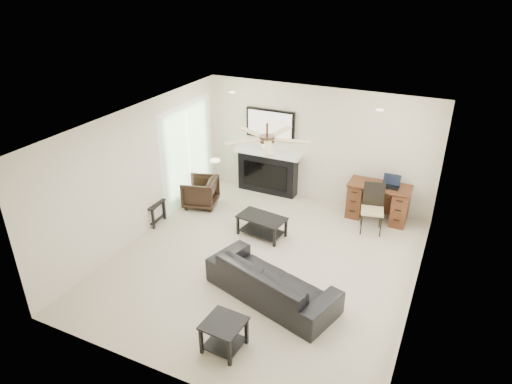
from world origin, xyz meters
TOP-DOWN VIEW (x-y plane):
  - room_shell at (0.19, 0.08)m, footprint 5.50×5.54m
  - sofa at (0.50, -0.80)m, footprint 2.27×1.40m
  - armchair at (-2.10, 1.35)m, footprint 0.85×0.84m
  - coffee_table at (-0.40, 0.80)m, footprint 0.96×0.62m
  - end_table_near at (0.35, -2.05)m, footprint 0.55×0.55m
  - end_table_left at (-2.65, 0.30)m, footprint 0.54×0.54m
  - fireplace_unit at (-1.08, 2.58)m, footprint 1.52×0.34m
  - desk at (1.45, 2.39)m, footprint 1.22×0.56m
  - desk_chair at (1.45, 1.84)m, footprint 0.50×0.52m
  - laptop at (1.65, 2.37)m, footprint 0.33×0.24m

SIDE VIEW (x-z plane):
  - coffee_table at x=-0.40m, z-range 0.00..0.40m
  - end_table_near at x=0.35m, z-range 0.00..0.45m
  - end_table_left at x=-2.65m, z-range 0.00..0.45m
  - sofa at x=0.50m, z-range 0.00..0.62m
  - armchair at x=-2.10m, z-range 0.00..0.63m
  - desk at x=1.45m, z-range 0.00..0.76m
  - desk_chair at x=1.45m, z-range 0.00..0.97m
  - laptop at x=1.65m, z-range 0.76..0.99m
  - fireplace_unit at x=-1.08m, z-range 0.00..1.91m
  - room_shell at x=0.19m, z-range 0.42..2.94m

